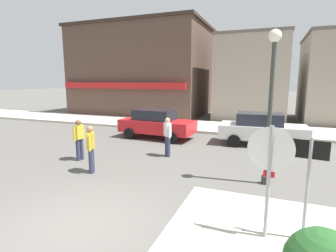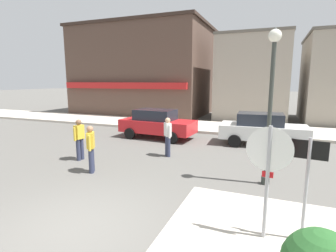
% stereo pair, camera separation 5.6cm
% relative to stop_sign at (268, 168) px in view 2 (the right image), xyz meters
% --- Properties ---
extents(ground_plane, '(160.00, 160.00, 0.00)m').
position_rel_stop_sign_xyz_m(ground_plane, '(-3.67, -0.91, -1.52)').
color(ground_plane, '#5B5954').
extents(kerb_far, '(80.00, 4.00, 0.15)m').
position_rel_stop_sign_xyz_m(kerb_far, '(-3.67, 11.92, -1.44)').
color(kerb_far, beige).
rests_on(kerb_far, ground).
extents(stop_sign, '(0.82, 0.12, 2.30)m').
position_rel_stop_sign_xyz_m(stop_sign, '(0.00, 0.00, 0.00)').
color(stop_sign, '#9E9EA3').
rests_on(stop_sign, ground).
extents(one_way_sign, '(0.60, 0.09, 2.10)m').
position_rel_stop_sign_xyz_m(one_way_sign, '(0.66, 0.17, -0.19)').
color(one_way_sign, '#9E9EA3').
rests_on(one_way_sign, ground).
extents(lamp_post, '(0.36, 0.36, 4.54)m').
position_rel_stop_sign_xyz_m(lamp_post, '(-0.05, 3.16, 1.44)').
color(lamp_post, '#333833').
rests_on(lamp_post, ground).
extents(parked_car_nearest, '(4.10, 2.08, 1.56)m').
position_rel_stop_sign_xyz_m(parked_car_nearest, '(-5.72, 7.86, -0.71)').
color(parked_car_nearest, red).
rests_on(parked_car_nearest, ground).
extents(parked_car_second, '(4.07, 2.00, 1.56)m').
position_rel_stop_sign_xyz_m(parked_car_second, '(-0.37, 8.25, -0.71)').
color(parked_car_second, white).
rests_on(parked_car_second, ground).
extents(pedestrian_crossing_near, '(0.37, 0.53, 1.61)m').
position_rel_stop_sign_xyz_m(pedestrian_crossing_near, '(-5.58, 2.07, -0.65)').
color(pedestrian_crossing_near, '#2D334C').
rests_on(pedestrian_crossing_near, ground).
extents(pedestrian_crossing_far, '(0.43, 0.48, 1.61)m').
position_rel_stop_sign_xyz_m(pedestrian_crossing_far, '(-3.89, 4.82, -0.65)').
color(pedestrian_crossing_far, '#2D334C').
rests_on(pedestrian_crossing_far, ground).
extents(pedestrian_kerb_side, '(0.25, 0.56, 1.61)m').
position_rel_stop_sign_xyz_m(pedestrian_kerb_side, '(-6.91, 3.08, -0.65)').
color(pedestrian_kerb_side, '#2D334C').
rests_on(pedestrian_kerb_side, ground).
extents(building_corner_shop, '(12.08, 9.33, 8.00)m').
position_rel_stop_sign_xyz_m(building_corner_shop, '(-11.48, 18.33, 2.49)').
color(building_corner_shop, brown).
rests_on(building_corner_shop, ground).
extents(building_storefront_left_near, '(5.38, 5.75, 6.56)m').
position_rel_stop_sign_xyz_m(building_storefront_left_near, '(-1.56, 17.35, 1.77)').
color(building_storefront_left_near, '#9E9384').
rests_on(building_storefront_left_near, ground).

